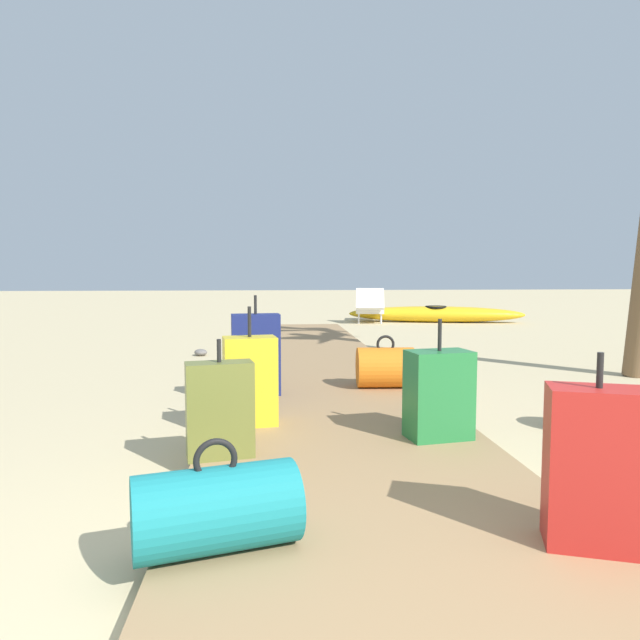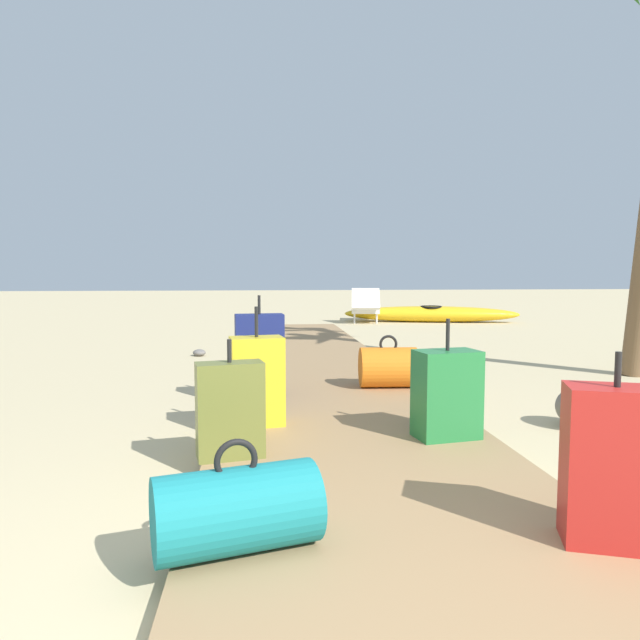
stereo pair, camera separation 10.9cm
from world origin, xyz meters
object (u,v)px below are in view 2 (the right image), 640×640
object	(u,v)px
suitcase_green	(447,394)
kayak	(431,314)
suitcase_red	(614,466)
lounge_chair	(365,307)
duffel_bag_teal	(237,509)
suitcase_yellow	(257,381)
suitcase_navy	(260,355)
duffel_bag_orange	(388,367)
suitcase_olive	(230,410)

from	to	relation	value
suitcase_green	kayak	size ratio (longest dim) A/B	0.19
suitcase_red	lounge_chair	world-z (taller)	suitcase_red
lounge_chair	duffel_bag_teal	bearing A→B (deg)	-103.16
suitcase_yellow	suitcase_navy	xyz separation A→B (m)	(0.02, 0.94, 0.04)
kayak	suitcase_yellow	bearing A→B (deg)	-114.29
suitcase_yellow	duffel_bag_orange	bearing A→B (deg)	44.47
suitcase_olive	suitcase_yellow	distance (m)	0.68
duffel_bag_teal	suitcase_red	size ratio (longest dim) A/B	0.89
suitcase_navy	suitcase_red	bearing A→B (deg)	-64.51
duffel_bag_teal	suitcase_olive	size ratio (longest dim) A/B	0.99
duffel_bag_orange	suitcase_navy	bearing A→B (deg)	-169.87
suitcase_red	suitcase_yellow	world-z (taller)	suitcase_yellow
suitcase_navy	kayak	bearing A→B (deg)	63.20
suitcase_red	suitcase_green	size ratio (longest dim) A/B	0.99
duffel_bag_teal	suitcase_red	distance (m)	1.42
duffel_bag_orange	suitcase_red	size ratio (longest dim) A/B	0.71
duffel_bag_orange	suitcase_olive	distance (m)	2.23
suitcase_olive	kayak	size ratio (longest dim) A/B	0.17
duffel_bag_orange	suitcase_yellow	xyz separation A→B (m)	(-1.16, -1.14, 0.12)
kayak	suitcase_green	bearing A→B (deg)	-106.57
duffel_bag_orange	suitcase_navy	world-z (taller)	suitcase_navy
suitcase_red	suitcase_navy	bearing A→B (deg)	115.49
suitcase_yellow	kayak	xyz separation A→B (m)	(3.82, 8.46, -0.20)
duffel_bag_orange	suitcase_yellow	bearing A→B (deg)	-135.53
suitcase_red	lounge_chair	xyz separation A→B (m)	(1.02, 10.50, -0.06)
suitcase_olive	lounge_chair	world-z (taller)	lounge_chair
suitcase_yellow	lounge_chair	bearing A→B (deg)	74.72
duffel_bag_teal	kayak	xyz separation A→B (m)	(3.89, 10.21, -0.06)
suitcase_olive	suitcase_yellow	size ratio (longest dim) A/B	0.83
suitcase_red	kayak	distance (m)	10.60
duffel_bag_orange	suitcase_red	world-z (taller)	suitcase_red
suitcase_green	lounge_chair	bearing A→B (deg)	82.54
duffel_bag_orange	kayak	distance (m)	7.79
kayak	lounge_chair	bearing A→B (deg)	172.37
lounge_chair	kayak	world-z (taller)	lounge_chair
suitcase_olive	lounge_chair	distance (m)	9.65
suitcase_navy	kayak	xyz separation A→B (m)	(3.80, 7.52, -0.24)
suitcase_olive	suitcase_green	size ratio (longest dim) A/B	0.89
suitcase_green	lounge_chair	xyz separation A→B (m)	(1.19, 9.08, -0.03)
suitcase_red	lounge_chair	distance (m)	10.55
suitcase_navy	suitcase_yellow	bearing A→B (deg)	-91.09
suitcase_olive	suitcase_yellow	bearing A→B (deg)	77.62
duffel_bag_teal	suitcase_olive	bearing A→B (deg)	94.12
suitcase_red	kayak	world-z (taller)	suitcase_red
duffel_bag_teal	suitcase_red	bearing A→B (deg)	-3.89
suitcase_yellow	kayak	world-z (taller)	suitcase_yellow
duffel_bag_teal	lounge_chair	distance (m)	10.68
duffel_bag_teal	duffel_bag_orange	bearing A→B (deg)	66.89
suitcase_red	duffel_bag_teal	bearing A→B (deg)	176.11
lounge_chair	kayak	bearing A→B (deg)	-7.63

